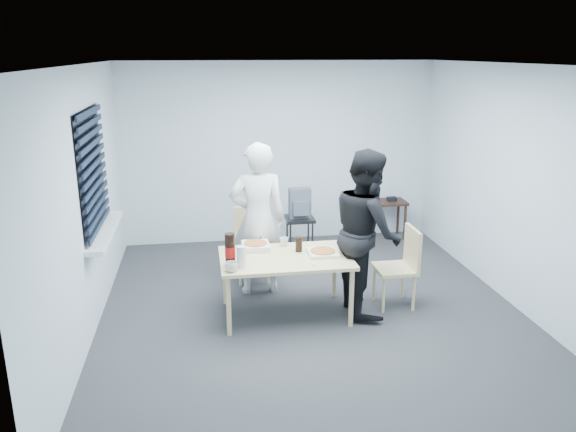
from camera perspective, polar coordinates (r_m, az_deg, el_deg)
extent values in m
plane|color=#303136|center=(6.23, 2.38, -9.52)|extent=(5.00, 5.00, 0.00)
plane|color=white|center=(5.60, 2.70, 15.14)|extent=(5.00, 5.00, 0.00)
plane|color=silver|center=(8.19, -0.92, 6.41)|extent=(4.50, 0.00, 4.50)
plane|color=silver|center=(3.49, 10.66, -7.94)|extent=(4.50, 0.00, 4.50)
plane|color=silver|center=(5.78, -19.90, 1.17)|extent=(0.00, 5.00, 5.00)
plane|color=silver|center=(6.59, 22.10, 2.73)|extent=(0.00, 5.00, 5.00)
plane|color=black|center=(6.11, -19.32, 4.42)|extent=(0.00, 1.30, 1.30)
cube|color=black|center=(6.10, -19.04, 4.43)|extent=(0.04, 1.30, 1.25)
cube|color=silver|center=(6.26, -18.08, -1.50)|extent=(0.18, 1.42, 0.05)
cube|color=beige|center=(5.88, -0.26, -4.29)|extent=(1.36, 0.86, 0.04)
cylinder|color=beige|center=(5.61, -6.05, -9.11)|extent=(0.05, 0.05, 0.63)
cylinder|color=beige|center=(6.29, -6.41, -6.21)|extent=(0.05, 0.05, 0.63)
cylinder|color=beige|center=(5.79, 6.46, -8.29)|extent=(0.05, 0.05, 0.63)
cylinder|color=beige|center=(6.45, 4.73, -5.58)|extent=(0.05, 0.05, 0.63)
cube|color=beige|center=(6.86, -3.63, -3.14)|extent=(0.42, 0.42, 0.04)
cube|color=beige|center=(6.96, -3.81, -0.76)|extent=(0.42, 0.04, 0.44)
cylinder|color=beige|center=(6.77, -4.90, -5.48)|extent=(0.03, 0.03, 0.41)
cylinder|color=beige|center=(7.09, -5.10, -4.47)|extent=(0.03, 0.03, 0.41)
cylinder|color=beige|center=(6.80, -2.03, -5.33)|extent=(0.03, 0.03, 0.41)
cylinder|color=beige|center=(7.11, -2.36, -4.33)|extent=(0.03, 0.03, 0.41)
cube|color=beige|center=(6.28, 10.78, -5.31)|extent=(0.42, 0.42, 0.04)
cube|color=beige|center=(6.26, 12.54, -3.14)|extent=(0.04, 0.42, 0.44)
cylinder|color=beige|center=(6.17, 9.69, -7.94)|extent=(0.03, 0.03, 0.41)
cylinder|color=beige|center=(6.46, 8.74, -6.73)|extent=(0.03, 0.03, 0.41)
cylinder|color=beige|center=(6.28, 12.66, -7.66)|extent=(0.03, 0.03, 0.41)
cylinder|color=beige|center=(6.57, 11.59, -6.49)|extent=(0.03, 0.03, 0.41)
imported|color=silver|center=(6.38, -3.07, -0.34)|extent=(0.65, 0.42, 1.77)
imported|color=black|center=(5.99, 7.99, -1.62)|extent=(0.47, 0.86, 1.77)
cube|color=#381C16|center=(8.46, 9.07, 1.36)|extent=(0.86, 0.38, 0.04)
cylinder|color=#381C16|center=(8.30, 6.74, -0.92)|extent=(0.04, 0.04, 0.53)
cylinder|color=#381C16|center=(8.57, 6.21, -0.33)|extent=(0.04, 0.04, 0.53)
cylinder|color=#381C16|center=(8.53, 11.78, -0.67)|extent=(0.04, 0.04, 0.53)
cylinder|color=#381C16|center=(8.80, 11.11, -0.10)|extent=(0.04, 0.04, 0.53)
cube|color=black|center=(7.70, 1.19, -0.29)|extent=(0.38, 0.38, 0.04)
cylinder|color=black|center=(7.61, 0.26, -2.58)|extent=(0.04, 0.04, 0.49)
cylinder|color=black|center=(7.90, -0.09, -1.87)|extent=(0.04, 0.04, 0.49)
cylinder|color=black|center=(7.66, 2.50, -2.47)|extent=(0.04, 0.04, 0.49)
cylinder|color=black|center=(7.95, 2.07, -1.77)|extent=(0.04, 0.04, 0.49)
cube|color=slate|center=(7.63, 1.20, 1.34)|extent=(0.29, 0.16, 0.41)
cube|color=slate|center=(7.55, 1.34, 0.77)|extent=(0.21, 0.06, 0.20)
cube|color=silver|center=(6.09, -3.31, -3.22)|extent=(0.29, 0.29, 0.03)
cube|color=silver|center=(6.08, -3.31, -2.95)|extent=(0.29, 0.29, 0.03)
cylinder|color=#CC7F38|center=(6.07, -3.31, -2.76)|extent=(0.25, 0.25, 0.01)
cube|color=silver|center=(5.94, 3.54, -3.74)|extent=(0.31, 0.31, 0.03)
cylinder|color=#CC7F38|center=(5.93, 3.55, -3.54)|extent=(0.26, 0.26, 0.01)
imported|color=silver|center=(5.49, -5.77, -5.16)|extent=(0.17, 0.17, 0.10)
imported|color=silver|center=(6.17, -0.41, -2.63)|extent=(0.10, 0.10, 0.09)
cylinder|color=black|center=(5.99, 1.10, -2.89)|extent=(0.10, 0.10, 0.16)
cylinder|color=black|center=(5.60, -5.90, -3.43)|extent=(0.10, 0.10, 0.34)
cylinder|color=red|center=(5.61, -5.90, -3.64)|extent=(0.11, 0.11, 0.11)
cylinder|color=silver|center=(5.57, -4.76, -4.16)|extent=(0.10, 0.10, 0.22)
torus|color=red|center=(5.62, 2.62, -5.11)|extent=(0.05, 0.05, 0.00)
cube|color=white|center=(8.39, 8.16, 1.42)|extent=(0.30, 0.36, 0.01)
cube|color=black|center=(8.52, 10.51, 1.72)|extent=(0.16, 0.13, 0.06)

